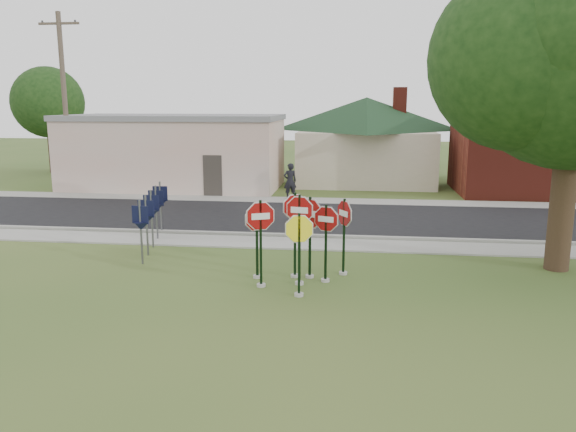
# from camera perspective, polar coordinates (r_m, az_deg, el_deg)

# --- Properties ---
(ground) EXTENTS (120.00, 120.00, 0.00)m
(ground) POSITION_cam_1_polar(r_m,az_deg,el_deg) (14.45, 0.64, -8.35)
(ground) COLOR #32511E
(ground) RESTS_ON ground
(sidewalk_near) EXTENTS (60.00, 1.60, 0.06)m
(sidewalk_near) POSITION_cam_1_polar(r_m,az_deg,el_deg) (19.68, 2.43, -2.86)
(sidewalk_near) COLOR gray
(sidewalk_near) RESTS_ON ground
(road) EXTENTS (60.00, 7.00, 0.04)m
(road) POSITION_cam_1_polar(r_m,az_deg,el_deg) (24.06, 3.31, -0.24)
(road) COLOR black
(road) RESTS_ON ground
(sidewalk_far) EXTENTS (60.00, 1.60, 0.06)m
(sidewalk_far) POSITION_cam_1_polar(r_m,az_deg,el_deg) (28.28, 3.89, 1.54)
(sidewalk_far) COLOR gray
(sidewalk_far) RESTS_ON ground
(curb) EXTENTS (60.00, 0.20, 0.14)m
(curb) POSITION_cam_1_polar(r_m,az_deg,el_deg) (20.64, 2.66, -2.07)
(curb) COLOR gray
(curb) RESTS_ON ground
(stop_sign_center) EXTENTS (1.02, 0.24, 2.60)m
(stop_sign_center) POSITION_cam_1_polar(r_m,az_deg,el_deg) (15.08, 1.18, -1.15)
(stop_sign_center) COLOR #A09C95
(stop_sign_center) RESTS_ON ground
(stop_sign_yellow) EXTENTS (0.99, 0.24, 2.28)m
(stop_sign_yellow) POSITION_cam_1_polar(r_m,az_deg,el_deg) (14.21, 1.14, -2.96)
(stop_sign_yellow) COLOR #A09C95
(stop_sign_yellow) RESTS_ON ground
(stop_sign_left) EXTENTS (0.99, 0.43, 2.49)m
(stop_sign_left) POSITION_cam_1_polar(r_m,az_deg,el_deg) (14.93, -2.80, -1.58)
(stop_sign_left) COLOR #A09C95
(stop_sign_left) RESTS_ON ground
(stop_sign_right) EXTENTS (0.93, 0.33, 2.27)m
(stop_sign_right) POSITION_cam_1_polar(r_m,az_deg,el_deg) (15.41, 3.88, -1.85)
(stop_sign_right) COLOR #A09C95
(stop_sign_right) RESTS_ON ground
(stop_sign_back_right) EXTENTS (0.97, 0.67, 2.45)m
(stop_sign_back_right) POSITION_cam_1_polar(r_m,az_deg,el_deg) (15.69, 2.25, -0.98)
(stop_sign_back_right) COLOR #A09C95
(stop_sign_back_right) RESTS_ON ground
(stop_sign_back_left) EXTENTS (0.87, 0.49, 2.54)m
(stop_sign_back_left) POSITION_cam_1_polar(r_m,az_deg,el_deg) (15.72, 0.71, -0.83)
(stop_sign_back_left) COLOR #A09C95
(stop_sign_back_left) RESTS_ON ground
(stop_sign_far_right) EXTENTS (0.55, 0.89, 2.33)m
(stop_sign_far_right) POSITION_cam_1_polar(r_m,az_deg,el_deg) (16.09, 5.72, -1.11)
(stop_sign_far_right) COLOR #A09C95
(stop_sign_far_right) RESTS_ON ground
(stop_sign_far_left) EXTENTS (0.79, 0.61, 2.22)m
(stop_sign_far_left) POSITION_cam_1_polar(r_m,az_deg,el_deg) (15.73, -3.18, -1.69)
(stop_sign_far_left) COLOR #A09C95
(stop_sign_far_left) RESTS_ON ground
(route_sign_row) EXTENTS (1.43, 4.63, 2.00)m
(route_sign_row) POSITION_cam_1_polar(r_m,az_deg,el_deg) (19.64, -13.69, 0.35)
(route_sign_row) COLOR #59595E
(route_sign_row) RESTS_ON ground
(building_stucco) EXTENTS (12.20, 6.20, 4.20)m
(building_stucco) POSITION_cam_1_polar(r_m,az_deg,el_deg) (33.33, -11.43, 6.52)
(building_stucco) COLOR beige
(building_stucco) RESTS_ON ground
(building_house) EXTENTS (11.60, 11.60, 6.20)m
(building_house) POSITION_cam_1_polar(r_m,az_deg,el_deg) (35.54, 7.95, 9.36)
(building_house) COLOR beige
(building_house) RESTS_ON ground
(building_brick) EXTENTS (10.20, 6.20, 4.75)m
(building_brick) POSITION_cam_1_polar(r_m,az_deg,el_deg) (33.78, 25.28, 6.16)
(building_brick) COLOR maroon
(building_brick) RESTS_ON ground
(utility_pole_near) EXTENTS (2.20, 0.26, 9.50)m
(utility_pole_near) POSITION_cam_1_polar(r_m,az_deg,el_deg) (32.63, -21.73, 10.80)
(utility_pole_near) COLOR #4E4034
(utility_pole_near) RESTS_ON ground
(bg_tree_left) EXTENTS (4.90, 4.90, 7.35)m
(bg_tree_left) POSITION_cam_1_polar(r_m,az_deg,el_deg) (43.24, -23.19, 10.55)
(bg_tree_left) COLOR #2F2015
(bg_tree_left) RESTS_ON ground
(pedestrian) EXTENTS (0.78, 0.65, 1.83)m
(pedestrian) POSITION_cam_1_polar(r_m,az_deg,el_deg) (28.46, 0.22, 3.56)
(pedestrian) COLOR black
(pedestrian) RESTS_ON sidewalk_far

